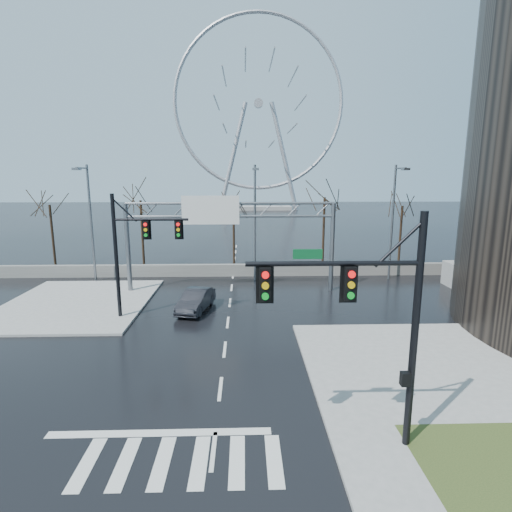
{
  "coord_description": "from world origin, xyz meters",
  "views": [
    {
      "loc": [
        1.08,
        -15.85,
        9.01
      ],
      "look_at": [
        1.82,
        9.28,
        4.0
      ],
      "focal_mm": 28.0,
      "sensor_mm": 36.0,
      "label": 1
    }
  ],
  "objects_px": {
    "sign_gantry": "(226,227)",
    "car": "(196,300)",
    "ferris_wheel": "(258,111)",
    "signal_mast_far": "(133,245)",
    "signal_mast_near": "(374,311)"
  },
  "relations": [
    {
      "from": "signal_mast_far",
      "to": "ferris_wheel",
      "type": "xyz_separation_m",
      "value": [
        10.87,
        86.04,
        21.3
      ]
    },
    {
      "from": "signal_mast_near",
      "to": "sign_gantry",
      "type": "distance_m",
      "value": 19.79
    },
    {
      "from": "signal_mast_near",
      "to": "car",
      "type": "distance_m",
      "value": 16.74
    },
    {
      "from": "ferris_wheel",
      "to": "car",
      "type": "xyz_separation_m",
      "value": [
        -7.26,
        -84.61,
        -25.41
      ]
    },
    {
      "from": "signal_mast_far",
      "to": "sign_gantry",
      "type": "distance_m",
      "value": 8.14
    },
    {
      "from": "signal_mast_near",
      "to": "signal_mast_far",
      "type": "height_order",
      "value": "same"
    },
    {
      "from": "signal_mast_near",
      "to": "signal_mast_far",
      "type": "bearing_deg",
      "value": 130.26
    },
    {
      "from": "sign_gantry",
      "to": "ferris_wheel",
      "type": "relative_size",
      "value": 0.32
    },
    {
      "from": "signal_mast_far",
      "to": "ferris_wheel",
      "type": "relative_size",
      "value": 0.16
    },
    {
      "from": "sign_gantry",
      "to": "signal_mast_near",
      "type": "bearing_deg",
      "value": -73.81
    },
    {
      "from": "ferris_wheel",
      "to": "car",
      "type": "bearing_deg",
      "value": -94.91
    },
    {
      "from": "sign_gantry",
      "to": "car",
      "type": "distance_m",
      "value": 6.65
    },
    {
      "from": "signal_mast_near",
      "to": "car",
      "type": "bearing_deg",
      "value": 117.16
    },
    {
      "from": "signal_mast_far",
      "to": "sign_gantry",
      "type": "relative_size",
      "value": 0.49
    },
    {
      "from": "signal_mast_near",
      "to": "sign_gantry",
      "type": "xyz_separation_m",
      "value": [
        -5.52,
        19.0,
        0.31
      ]
    }
  ]
}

